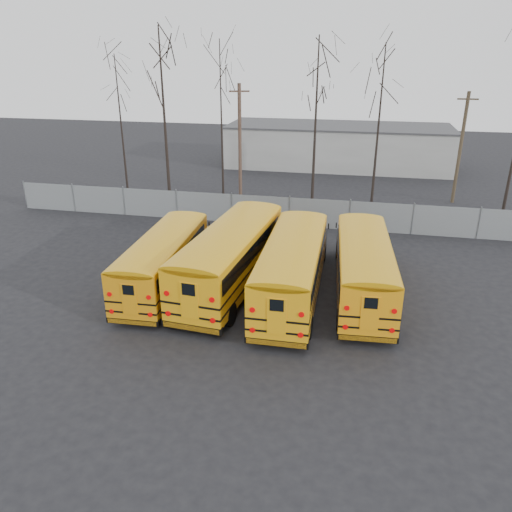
% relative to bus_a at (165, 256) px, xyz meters
% --- Properties ---
extents(ground, '(120.00, 120.00, 0.00)m').
position_rel_bus_a_xyz_m(ground, '(4.68, -1.45, -1.64)').
color(ground, black).
rests_on(ground, ground).
extents(fence, '(40.00, 0.04, 2.00)m').
position_rel_bus_a_xyz_m(fence, '(4.68, 10.55, -0.64)').
color(fence, gray).
rests_on(fence, ground).
extents(distant_building, '(22.00, 8.00, 4.00)m').
position_rel_bus_a_xyz_m(distant_building, '(6.68, 30.55, 0.36)').
color(distant_building, '#B5B5B0').
rests_on(distant_building, ground).
extents(bus_a, '(2.70, 10.07, 2.79)m').
position_rel_bus_a_xyz_m(bus_a, '(0.00, 0.00, 0.00)').
color(bus_a, black).
rests_on(bus_a, ground).
extents(bus_b, '(3.67, 11.71, 3.23)m').
position_rel_bus_a_xyz_m(bus_b, '(3.27, 0.65, 0.25)').
color(bus_b, black).
rests_on(bus_b, ground).
extents(bus_c, '(2.67, 11.06, 3.08)m').
position_rel_bus_a_xyz_m(bus_c, '(6.39, 0.04, 0.17)').
color(bus_c, black).
rests_on(bus_c, ground).
extents(bus_d, '(3.09, 10.65, 2.94)m').
position_rel_bus_a_xyz_m(bus_d, '(9.65, 0.92, 0.09)').
color(bus_d, black).
rests_on(bus_d, ground).
extents(utility_pole_left, '(1.53, 0.58, 8.79)m').
position_rel_bus_a_xyz_m(utility_pole_left, '(-0.26, 16.95, 2.88)').
color(utility_pole_left, brown).
rests_on(utility_pole_left, ground).
extents(utility_pole_right, '(1.48, 0.26, 8.33)m').
position_rel_bus_a_xyz_m(utility_pole_right, '(16.39, 18.86, 2.64)').
color(utility_pole_right, '#473A28').
rests_on(utility_pole_right, ground).
extents(tree_0, '(0.26, 0.26, 10.84)m').
position_rel_bus_a_xyz_m(tree_0, '(-9.80, 16.21, 3.78)').
color(tree_0, black).
rests_on(tree_0, ground).
extents(tree_1, '(0.26, 0.26, 12.60)m').
position_rel_bus_a_xyz_m(tree_1, '(-4.56, 12.41, 4.66)').
color(tree_1, black).
rests_on(tree_1, ground).
extents(tree_2, '(0.26, 0.26, 11.86)m').
position_rel_bus_a_xyz_m(tree_2, '(-1.58, 16.46, 4.29)').
color(tree_2, black).
rests_on(tree_2, ground).
extents(tree_3, '(0.26, 0.26, 12.04)m').
position_rel_bus_a_xyz_m(tree_3, '(5.75, 15.04, 4.38)').
color(tree_3, black).
rests_on(tree_3, ground).
extents(tree_4, '(0.26, 0.26, 11.55)m').
position_rel_bus_a_xyz_m(tree_4, '(10.12, 14.75, 4.14)').
color(tree_4, black).
rests_on(tree_4, ground).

